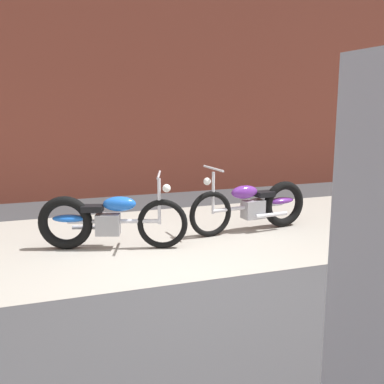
# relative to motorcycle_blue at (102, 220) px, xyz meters

# --- Properties ---
(ground_plane) EXTENTS (80.00, 80.00, 0.00)m
(ground_plane) POSITION_rel_motorcycle_blue_xyz_m (0.85, -1.53, -0.40)
(ground_plane) COLOR #38383A
(sidewalk_slab) EXTENTS (36.00, 3.50, 0.01)m
(sidewalk_slab) POSITION_rel_motorcycle_blue_xyz_m (0.85, 0.22, -0.40)
(sidewalk_slab) COLOR #9E998E
(sidewalk_slab) RESTS_ON ground
(brick_building_wall) EXTENTS (36.00, 0.50, 5.85)m
(brick_building_wall) POSITION_rel_motorcycle_blue_xyz_m (0.85, 3.67, 2.53)
(brick_building_wall) COLOR brown
(brick_building_wall) RESTS_ON ground
(motorcycle_blue) EXTENTS (1.94, 0.84, 1.03)m
(motorcycle_blue) POSITION_rel_motorcycle_blue_xyz_m (0.00, 0.00, 0.00)
(motorcycle_blue) COLOR black
(motorcycle_blue) RESTS_ON ground
(motorcycle_purple) EXTENTS (2.00, 0.58, 1.03)m
(motorcycle_purple) POSITION_rel_motorcycle_blue_xyz_m (2.39, 0.14, 0.00)
(motorcycle_purple) COLOR black
(motorcycle_purple) RESTS_ON ground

